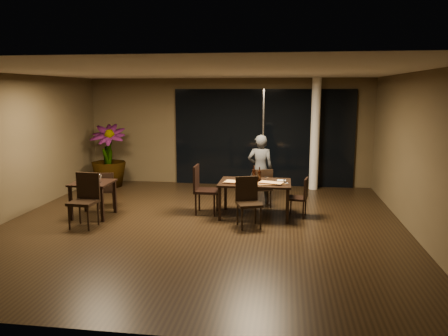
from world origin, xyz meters
TOP-DOWN VIEW (x-y plane):
  - ground at (0.00, 0.00)m, footprint 8.00×8.00m
  - wall_back at (0.00, 4.05)m, footprint 8.00×0.10m
  - wall_front at (0.00, -4.05)m, footprint 8.00×0.10m
  - wall_left at (-4.05, 0.00)m, footprint 0.10×8.00m
  - wall_right at (4.05, 0.00)m, footprint 0.10×8.00m
  - ceiling at (0.00, 0.00)m, footprint 8.00×8.00m
  - window_panel at (1.00, 3.96)m, footprint 5.00×0.06m
  - column at (2.40, 3.65)m, footprint 0.24×0.24m
  - main_table at (1.00, 0.80)m, footprint 1.50×1.00m
  - side_table at (-2.40, 0.30)m, footprint 0.80×0.80m
  - chair_main_far at (1.13, 1.54)m, footprint 0.50×0.50m
  - chair_main_near at (0.91, 0.09)m, footprint 0.58×0.58m
  - chair_main_left at (-0.15, 0.86)m, footprint 0.49×0.49m
  - chair_main_right at (1.97, 0.88)m, footprint 0.46×0.46m
  - chair_side_far at (-2.40, 0.97)m, footprint 0.47×0.47m
  - chair_side_near at (-2.26, -0.36)m, footprint 0.52×0.52m
  - diner at (1.04, 1.97)m, footprint 0.56×0.38m
  - potted_plant at (-3.25, 3.17)m, footprint 1.12×1.12m
  - pizza_board_left at (0.67, 0.59)m, footprint 0.65×0.43m
  - pizza_board_right at (1.34, 0.62)m, footprint 0.67×0.49m
  - oblong_pizza_left at (0.67, 0.59)m, footprint 0.57×0.33m
  - oblong_pizza_right at (1.34, 0.62)m, footprint 0.50×0.33m
  - round_pizza at (0.83, 1.12)m, footprint 0.32×0.32m
  - bottle_a at (0.97, 0.86)m, footprint 0.06×0.06m
  - bottle_b at (1.09, 0.86)m, footprint 0.07×0.07m
  - bottle_c at (0.97, 0.89)m, footprint 0.07×0.07m
  - tumbler_left at (0.79, 0.87)m, footprint 0.07×0.07m
  - tumbler_right at (1.23, 0.92)m, footprint 0.07×0.07m
  - napkin_near at (1.59, 0.68)m, footprint 0.20×0.15m
  - napkin_far at (1.55, 0.97)m, footprint 0.19×0.13m
  - wine_glass_a at (-2.51, 0.36)m, footprint 0.08×0.08m
  - wine_glass_b at (-2.23, 0.29)m, footprint 0.08×0.08m
  - side_napkin at (-2.40, 0.05)m, footprint 0.21×0.16m

SIDE VIEW (x-z plane):
  - ground at x=0.00m, z-range 0.00..0.00m
  - chair_side_far at x=-2.40m, z-range 0.05..0.89m
  - chair_main_right at x=1.97m, z-range 0.05..0.89m
  - chair_main_far at x=1.13m, z-range 0.05..0.96m
  - chair_main_near at x=0.91m, z-range 0.06..1.03m
  - chair_side_near at x=-2.26m, z-range 0.06..1.12m
  - chair_main_left at x=-0.15m, z-range 0.06..1.12m
  - side_table at x=-2.40m, z-range 0.25..1.00m
  - main_table at x=1.00m, z-range 0.30..1.05m
  - pizza_board_left at x=0.67m, z-range 0.75..0.76m
  - pizza_board_right at x=1.34m, z-range 0.75..0.76m
  - round_pizza at x=0.83m, z-range 0.75..0.76m
  - napkin_near at x=1.59m, z-range 0.75..0.76m
  - napkin_far at x=1.55m, z-range 0.75..0.76m
  - side_napkin at x=-2.40m, z-range 0.75..0.76m
  - oblong_pizza_left at x=0.67m, z-range 0.77..0.78m
  - oblong_pizza_right at x=1.34m, z-range 0.77..0.78m
  - tumbler_right at x=1.23m, z-range 0.75..0.84m
  - tumbler_left at x=0.79m, z-range 0.75..0.84m
  - diner at x=1.04m, z-range 0.00..1.64m
  - wine_glass_b at x=-2.23m, z-range 0.75..0.92m
  - wine_glass_a at x=-2.51m, z-range 0.75..0.93m
  - potted_plant at x=-3.25m, z-range 0.00..1.73m
  - bottle_a at x=0.97m, z-range 0.75..1.03m
  - bottle_b at x=1.09m, z-range 0.75..1.06m
  - bottle_c at x=0.97m, z-range 0.75..1.08m
  - window_panel at x=1.00m, z-range 0.00..2.70m
  - wall_back at x=0.00m, z-range 0.00..3.00m
  - wall_front at x=0.00m, z-range 0.00..3.00m
  - wall_left at x=-4.05m, z-range 0.00..3.00m
  - wall_right at x=4.05m, z-range 0.00..3.00m
  - column at x=2.40m, z-range 0.00..3.00m
  - ceiling at x=0.00m, z-range 3.00..3.04m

